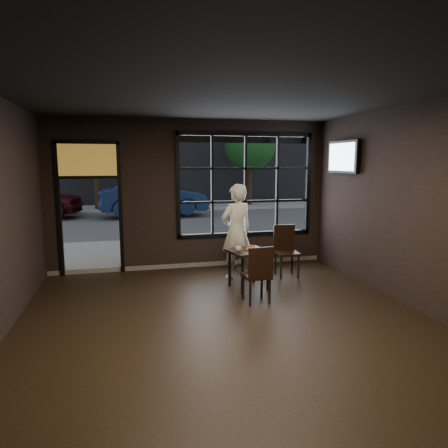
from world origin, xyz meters
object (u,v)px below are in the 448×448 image
object	(u,v)px
man	(236,232)
navy_car	(154,197)
cafe_table	(248,269)
chair_near	(256,274)

from	to	relation	value
man	navy_car	xyz separation A→B (m)	(-1.01, 9.55, -0.10)
man	cafe_table	bearing A→B (deg)	74.78
chair_near	navy_car	size ratio (longest dim) A/B	0.22
chair_near	man	world-z (taller)	man
cafe_table	chair_near	world-z (taller)	chair_near
cafe_table	chair_near	bearing A→B (deg)	-107.94
cafe_table	chair_near	distance (m)	0.74
man	navy_car	size ratio (longest dim) A/B	0.42
chair_near	man	size ratio (longest dim) A/B	0.51
chair_near	man	distance (m)	1.50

